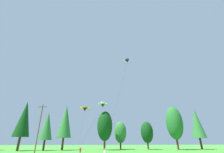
% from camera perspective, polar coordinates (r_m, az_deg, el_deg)
% --- Properties ---
extents(treeline_tree_b, '(4.89, 4.89, 14.94)m').
position_cam_1_polar(treeline_tree_b, '(58.05, -30.20, -13.55)').
color(treeline_tree_b, '#472D19').
rests_on(treeline_tree_b, ground_plane).
extents(treeline_tree_c, '(4.15, 4.15, 11.57)m').
position_cam_1_polar(treeline_tree_c, '(55.99, -23.30, -16.71)').
color(treeline_tree_c, '#472D19').
rests_on(treeline_tree_c, ground_plane).
extents(treeline_tree_d, '(4.73, 4.73, 14.24)m').
position_cam_1_polar(treeline_tree_d, '(55.67, -17.20, -15.74)').
color(treeline_tree_d, '#472D19').
rests_on(treeline_tree_d, ground_plane).
extents(treeline_tree_e, '(5.15, 5.15, 12.39)m').
position_cam_1_polar(treeline_tree_e, '(54.40, -2.73, -18.05)').
color(treeline_tree_e, '#472D19').
rests_on(treeline_tree_e, ground_plane).
extents(treeline_tree_f, '(4.33, 4.33, 9.36)m').
position_cam_1_polar(treeline_tree_f, '(58.46, 3.16, -20.20)').
color(treeline_tree_f, '#472D19').
rests_on(treeline_tree_f, ground_plane).
extents(treeline_tree_g, '(4.30, 4.30, 9.26)m').
position_cam_1_polar(treeline_tree_g, '(58.84, 13.03, -19.76)').
color(treeline_tree_g, '#472D19').
rests_on(treeline_tree_g, ground_plane).
extents(treeline_tree_h, '(5.66, 5.66, 14.30)m').
position_cam_1_polar(treeline_tree_h, '(60.11, 22.42, -15.80)').
color(treeline_tree_h, '#472D19').
rests_on(treeline_tree_h, ground_plane).
extents(treeline_tree_i, '(4.74, 4.74, 14.26)m').
position_cam_1_polar(treeline_tree_i, '(66.71, 29.28, -14.98)').
color(treeline_tree_i, '#472D19').
rests_on(treeline_tree_i, ground_plane).
extents(utility_pole, '(2.20, 0.26, 11.61)m').
position_cam_1_polar(utility_pole, '(44.06, -25.77, -16.59)').
color(utility_pole, brown).
rests_on(utility_pole, ground_plane).
extents(kite_flyer_near, '(0.70, 0.72, 1.69)m').
position_cam_1_polar(kite_flyer_near, '(33.68, -11.89, -25.60)').
color(kite_flyer_near, '#4C4C51').
rests_on(kite_flyer_near, ground_plane).
extents(parafoil_kite_high_orange, '(3.83, 22.37, 12.62)m').
position_cam_1_polar(parafoil_kite_high_orange, '(55.77, -10.17, -11.81)').
color(parafoil_kite_high_orange, orange).
extents(parafoil_kite_mid_purple, '(6.54, 7.93, 19.82)m').
position_cam_1_polar(parafoil_kite_mid_purple, '(36.56, 5.74, 6.03)').
color(parafoil_kite_mid_purple, purple).
extents(parafoil_kite_far_white, '(7.25, 20.06, 13.88)m').
position_cam_1_polar(parafoil_kite_far_white, '(53.92, -3.49, -10.49)').
color(parafoil_kite_far_white, white).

